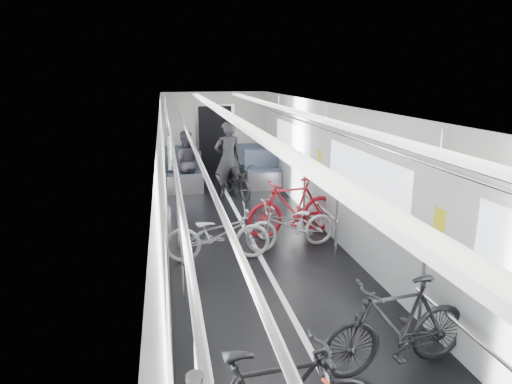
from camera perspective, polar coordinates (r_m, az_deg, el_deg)
car_shell at (r=8.36m, az=-1.18°, el=2.29°), size 3.02×14.01×2.41m
bike_left_far at (r=7.30m, az=-4.80°, el=-5.21°), size 1.69×0.63×0.88m
bike_right_near at (r=4.91m, az=17.21°, el=-15.61°), size 1.69×0.64×0.99m
bike_right_mid at (r=7.76m, az=4.43°, el=-4.12°), size 1.69×0.81×0.85m
bike_right_far at (r=8.37m, az=4.61°, el=-1.89°), size 1.85×0.81×1.08m
bike_aisle at (r=11.02m, az=-2.36°, el=1.57°), size 0.92×1.70×0.85m
person_standing at (r=10.99m, az=-3.52°, el=4.13°), size 0.73×0.54×1.83m
person_seated at (r=11.50m, az=-8.85°, el=3.74°), size 0.79×0.63×1.55m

